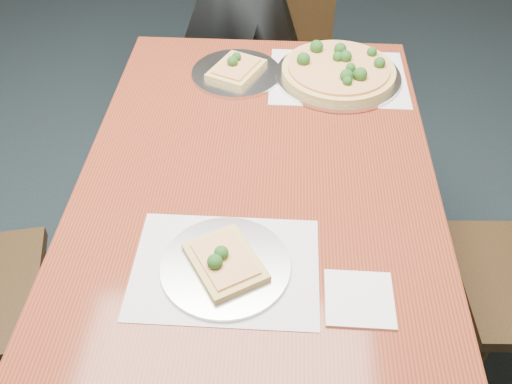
# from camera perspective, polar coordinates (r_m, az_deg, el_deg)

# --- Properties ---
(ground) EXTENTS (8.00, 8.00, 0.00)m
(ground) POSITION_cam_1_polar(r_m,az_deg,el_deg) (2.02, -5.93, -14.98)
(ground) COLOR black
(ground) RESTS_ON ground
(dining_table) EXTENTS (0.90, 1.50, 0.75)m
(dining_table) POSITION_cam_1_polar(r_m,az_deg,el_deg) (1.46, 0.00, -2.61)
(dining_table) COLOR maroon
(dining_table) RESTS_ON ground
(chair_far) EXTENTS (0.44, 0.44, 0.91)m
(chair_far) POSITION_cam_1_polar(r_m,az_deg,el_deg) (2.44, 2.76, 14.12)
(chair_far) COLOR black
(chair_far) RESTS_ON ground
(placemat_main) EXTENTS (0.42, 0.32, 0.00)m
(placemat_main) POSITION_cam_1_polar(r_m,az_deg,el_deg) (1.82, 8.17, 11.28)
(placemat_main) COLOR white
(placemat_main) RESTS_ON dining_table
(placemat_near) EXTENTS (0.40, 0.30, 0.00)m
(placemat_near) POSITION_cam_1_polar(r_m,az_deg,el_deg) (1.24, -3.06, -7.57)
(placemat_near) COLOR white
(placemat_near) RESTS_ON dining_table
(pizza_pan) EXTENTS (0.39, 0.39, 0.07)m
(pizza_pan) POSITION_cam_1_polar(r_m,az_deg,el_deg) (1.81, 8.26, 11.90)
(pizza_pan) COLOR silver
(pizza_pan) RESTS_ON dining_table
(slice_plate_near) EXTENTS (0.28, 0.28, 0.06)m
(slice_plate_near) POSITION_cam_1_polar(r_m,az_deg,el_deg) (1.23, -3.12, -7.20)
(slice_plate_near) COLOR silver
(slice_plate_near) RESTS_ON dining_table
(slice_plate_far) EXTENTS (0.28, 0.28, 0.06)m
(slice_plate_far) POSITION_cam_1_polar(r_m,az_deg,el_deg) (1.82, -1.98, 12.01)
(slice_plate_far) COLOR silver
(slice_plate_far) RESTS_ON dining_table
(napkin) EXTENTS (0.14, 0.14, 0.01)m
(napkin) POSITION_cam_1_polar(r_m,az_deg,el_deg) (1.20, 10.29, -10.46)
(napkin) COLOR white
(napkin) RESTS_ON dining_table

